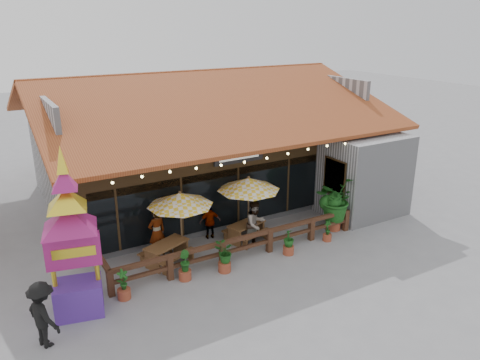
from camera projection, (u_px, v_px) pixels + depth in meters
ground at (273, 243)px, 18.37m from camera, size 100.00×100.00×0.00m
restaurant_building at (204, 150)px, 23.19m from camera, size 15.50×14.73×6.09m
patio_railing at (225, 245)px, 16.88m from camera, size 10.00×2.60×0.92m
umbrella_left at (180, 200)px, 16.71m from camera, size 2.97×2.97×2.56m
umbrella_right at (249, 184)px, 18.08m from camera, size 3.23×3.23×2.63m
picnic_table_left at (167, 250)px, 16.72m from camera, size 2.02×1.90×0.77m
picnic_table_right at (246, 229)px, 18.49m from camera, size 1.81×1.66×0.73m
thai_sign_tower at (69, 223)px, 13.07m from camera, size 2.45×2.45×5.56m
tropical_plant at (335, 200)px, 19.20m from camera, size 2.20×2.15×2.31m
diner_a at (157, 232)px, 17.13m from camera, size 0.74×0.54×1.87m
diner_b at (255, 224)px, 17.85m from camera, size 1.02×0.86×1.87m
diner_c at (210, 222)px, 18.59m from camera, size 0.90×0.53×1.44m
pedestrian at (43, 315)px, 12.33m from camera, size 1.13×1.40×1.89m
planter_a at (124, 287)px, 14.59m from camera, size 0.41×0.41×1.02m
planter_b at (185, 267)px, 15.66m from camera, size 0.43×0.43×1.05m
planter_c at (224, 256)px, 16.12m from camera, size 0.81×0.75×1.09m
planter_d at (289, 242)px, 17.37m from camera, size 0.47×0.47×1.01m
planter_e at (327, 232)px, 18.48m from camera, size 0.35×0.35×0.86m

